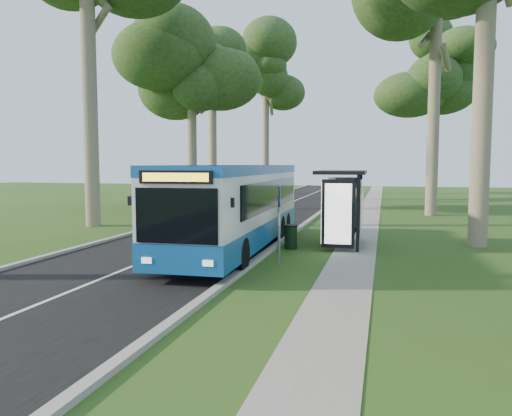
{
  "coord_description": "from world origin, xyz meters",
  "views": [
    {
      "loc": [
        3.99,
        -14.59,
        3.15
      ],
      "look_at": [
        -0.45,
        2.58,
        1.6
      ],
      "focal_mm": 35.0,
      "sensor_mm": 36.0,
      "label": 1
    }
  ],
  "objects_px": {
    "bus_stop_sign": "(279,215)",
    "litter_bin": "(291,237)",
    "car_white": "(233,190)",
    "bus_shelter": "(344,193)",
    "bus": "(237,206)",
    "car_silver": "(248,190)"
  },
  "relations": [
    {
      "from": "bus_shelter",
      "to": "litter_bin",
      "type": "distance_m",
      "value": 2.62
    },
    {
      "from": "litter_bin",
      "to": "car_white",
      "type": "xyz_separation_m",
      "value": [
        -9.77,
        24.39,
        0.38
      ]
    },
    {
      "from": "bus_shelter",
      "to": "car_white",
      "type": "distance_m",
      "value": 26.38
    },
    {
      "from": "bus_stop_sign",
      "to": "litter_bin",
      "type": "height_order",
      "value": "bus_stop_sign"
    },
    {
      "from": "bus",
      "to": "car_silver",
      "type": "distance_m",
      "value": 29.61
    },
    {
      "from": "bus_shelter",
      "to": "car_silver",
      "type": "distance_m",
      "value": 29.35
    },
    {
      "from": "bus_stop_sign",
      "to": "litter_bin",
      "type": "xyz_separation_m",
      "value": [
        -0.16,
        2.94,
        -1.1
      ]
    },
    {
      "from": "bus",
      "to": "car_silver",
      "type": "relative_size",
      "value": 2.95
    },
    {
      "from": "bus_shelter",
      "to": "car_silver",
      "type": "bearing_deg",
      "value": 111.66
    },
    {
      "from": "bus_shelter",
      "to": "car_white",
      "type": "bearing_deg",
      "value": 115.52
    },
    {
      "from": "bus_stop_sign",
      "to": "car_silver",
      "type": "xyz_separation_m",
      "value": [
        -9.45,
        30.81,
        -0.89
      ]
    },
    {
      "from": "bus_shelter",
      "to": "bus_stop_sign",
      "type": "bearing_deg",
      "value": -115.94
    },
    {
      "from": "bus_stop_sign",
      "to": "car_white",
      "type": "bearing_deg",
      "value": 93.19
    },
    {
      "from": "bus_shelter",
      "to": "litter_bin",
      "type": "height_order",
      "value": "bus_shelter"
    },
    {
      "from": "bus_stop_sign",
      "to": "bus",
      "type": "bearing_deg",
      "value": 116.36
    },
    {
      "from": "litter_bin",
      "to": "car_silver",
      "type": "relative_size",
      "value": 0.22
    },
    {
      "from": "bus_stop_sign",
      "to": "car_silver",
      "type": "relative_size",
      "value": 0.62
    },
    {
      "from": "litter_bin",
      "to": "bus",
      "type": "bearing_deg",
      "value": -157.29
    },
    {
      "from": "bus",
      "to": "car_white",
      "type": "bearing_deg",
      "value": 105.95
    },
    {
      "from": "bus_stop_sign",
      "to": "litter_bin",
      "type": "distance_m",
      "value": 3.14
    },
    {
      "from": "bus_shelter",
      "to": "litter_bin",
      "type": "bearing_deg",
      "value": -158.77
    },
    {
      "from": "bus_stop_sign",
      "to": "bus_shelter",
      "type": "xyz_separation_m",
      "value": [
        1.74,
        3.71,
        0.52
      ]
    }
  ]
}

